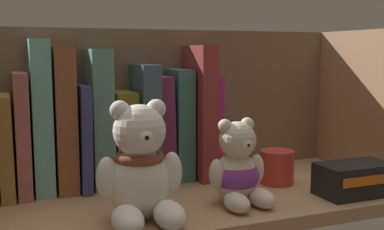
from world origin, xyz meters
The scene contains 19 objects.
shelf_board centered at (0.00, 0.00, 1.00)cm, with size 66.42×28.61×2.00cm, color #A87F5B.
shelf_back_panel centered at (0.00, 14.91, 13.93)cm, with size 68.82×1.20×27.87cm, color #795F49.
shelf_side_panel_right centered at (34.01, 0.00, 13.93)cm, with size 1.60×31.01×27.87cm, color #A87F5B.
book_1 centered at (-27.04, 11.39, 9.80)cm, with size 2.00×13.22×15.60cm, color olive.
book_2 centered at (-24.62, 11.39, 11.44)cm, with size 2.07×12.55×18.87cm, color #A95D5D.
book_3 centered at (-21.73, 11.39, 13.93)cm, with size 2.93×10.69×23.86cm, color #72BDB4.
book_4 centered at (-18.31, 11.39, 13.35)cm, with size 3.12×11.34×22.70cm, color brown.
book_5 centered at (-15.54, 11.39, 10.39)cm, with size 1.63×12.91×16.78cm, color #3C3E79.
book_6 centered at (-12.67, 11.39, 13.20)cm, with size 3.32×10.68×22.41cm, color slate.
book_7 centered at (-8.85, 11.39, 9.74)cm, with size 3.53×10.52×15.47cm, color olive.
book_8 centered at (-5.17, 11.39, 11.95)cm, with size 3.05×12.71×19.90cm, color #3F5569.
book_9 centered at (-1.99, 11.39, 10.92)cm, with size 2.54×9.02×17.84cm, color #7D2A52.
book_10 centered at (1.17, 11.39, 11.49)cm, with size 2.99×9.57×18.98cm, color #3C736C.
book_11 centered at (4.46, 11.39, 13.52)cm, with size 2.79×14.05×23.05cm, color maroon.
book_12 centered at (7.05, 11.39, 10.97)cm, with size 1.60×9.80×17.95cm, color #BB296F.
teddy_bear_larger centered at (-10.93, -7.88, 8.76)cm, with size 11.49×11.62×15.85cm.
teddy_bear_smaller centered at (3.96, -6.21, 6.91)cm, with size 9.19×9.68×12.50cm.
pillar_candle centered at (15.00, 0.77, 4.81)cm, with size 5.62×5.62×5.62cm, color #C63833.
small_product_box centered at (22.71, -9.13, 4.48)cm, with size 11.45×6.59×4.95cm.
Camera 1 is at (-26.60, -65.19, 23.88)cm, focal length 43.91 mm.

